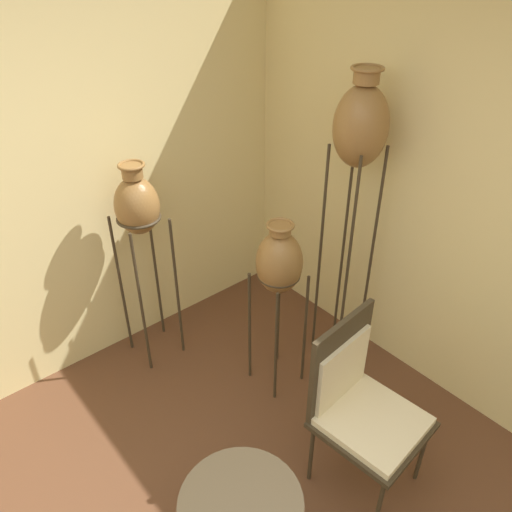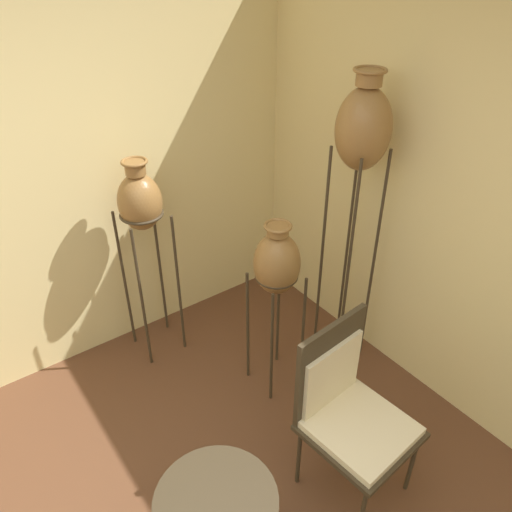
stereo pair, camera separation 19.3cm
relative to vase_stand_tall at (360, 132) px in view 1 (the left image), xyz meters
The scene contains 4 objects.
vase_stand_tall is the anchor object (origin of this frame).
vase_stand_medium 1.45m from the vase_stand_tall, 140.78° to the left, with size 0.30×0.30×1.50m.
vase_stand_short 0.92m from the vase_stand_tall, behind, with size 0.29×0.29×1.25m.
chair 1.52m from the vase_stand_tall, 133.84° to the right, with size 0.55×0.56×1.05m.
Camera 1 is at (-0.40, -0.73, 2.67)m, focal length 35.00 mm.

